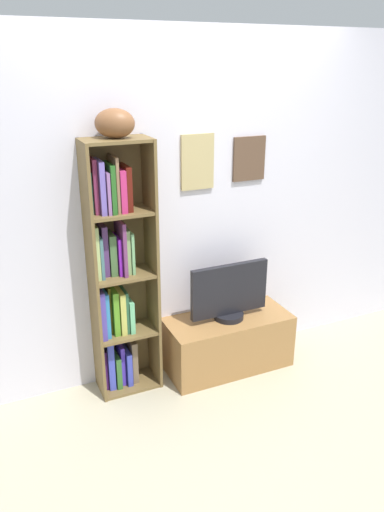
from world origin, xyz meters
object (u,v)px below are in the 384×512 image
(football, at_px, (115,123))
(tv_stand, at_px, (228,342))
(bookshelf, at_px, (117,276))
(television, at_px, (229,293))

(football, relative_size, tv_stand, 0.26)
(bookshelf, relative_size, tv_stand, 1.88)
(bookshelf, xyz_separation_m, football, (0.04, -0.03, 0.98))
(tv_stand, bearing_deg, bookshelf, 172.41)
(bookshelf, relative_size, football, 7.25)
(football, bearing_deg, bookshelf, 142.30)
(football, xyz_separation_m, television, (0.76, -0.08, -1.22))
(bookshelf, distance_m, television, 0.84)
(bookshelf, bearing_deg, television, -7.51)
(football, xyz_separation_m, tv_stand, (0.76, -0.08, -1.63))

